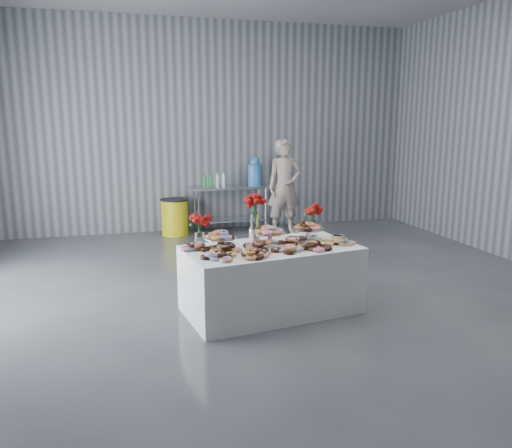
% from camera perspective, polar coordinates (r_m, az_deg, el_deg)
% --- Properties ---
extents(ground, '(9.00, 9.00, 0.00)m').
position_cam_1_polar(ground, '(5.91, 3.45, -9.38)').
color(ground, '#383B40').
rests_on(ground, ground).
extents(room_walls, '(8.04, 9.04, 4.02)m').
position_cam_1_polar(room_walls, '(5.52, 0.74, 17.05)').
color(room_walls, gray).
rests_on(room_walls, ground).
extents(display_table, '(2.03, 1.28, 0.75)m').
position_cam_1_polar(display_table, '(5.66, 1.74, -6.31)').
color(display_table, white).
rests_on(display_table, ground).
extents(prep_table, '(1.50, 0.60, 0.90)m').
position_cam_1_polar(prep_table, '(9.65, -2.99, 2.73)').
color(prep_table, silver).
rests_on(prep_table, ground).
extents(donut_mounds, '(1.91, 1.06, 0.09)m').
position_cam_1_polar(donut_mounds, '(5.50, 1.92, -2.30)').
color(donut_mounds, '#C98E49').
rests_on(donut_mounds, display_table).
extents(cake_stand_left, '(0.36, 0.36, 0.17)m').
position_cam_1_polar(cake_stand_left, '(5.45, -4.13, -1.43)').
color(cake_stand_left, silver).
rests_on(cake_stand_left, display_table).
extents(cake_stand_mid, '(0.36, 0.36, 0.17)m').
position_cam_1_polar(cake_stand_mid, '(5.68, 1.57, -0.87)').
color(cake_stand_mid, silver).
rests_on(cake_stand_mid, display_table).
extents(cake_stand_right, '(0.36, 0.36, 0.17)m').
position_cam_1_polar(cake_stand_right, '(5.90, 5.95, -0.43)').
color(cake_stand_right, silver).
rests_on(cake_stand_right, display_table).
extents(danish_pile, '(0.48, 0.48, 0.11)m').
position_cam_1_polar(danish_pile, '(5.78, 9.14, -1.66)').
color(danish_pile, silver).
rests_on(danish_pile, display_table).
extents(bouquet_left, '(0.26, 0.26, 0.42)m').
position_cam_1_polar(bouquet_left, '(5.45, -6.50, 0.21)').
color(bouquet_left, white).
rests_on(bouquet_left, display_table).
extents(bouquet_right, '(0.26, 0.26, 0.42)m').
position_cam_1_polar(bouquet_right, '(6.07, 6.51, 1.40)').
color(bouquet_right, white).
rests_on(bouquet_right, display_table).
extents(bouquet_center, '(0.26, 0.26, 0.57)m').
position_cam_1_polar(bouquet_center, '(5.77, -0.17, 1.76)').
color(bouquet_center, silver).
rests_on(bouquet_center, display_table).
extents(water_jug, '(0.28, 0.28, 0.55)m').
position_cam_1_polar(water_jug, '(9.70, -0.13, 5.95)').
color(water_jug, '#4397E7').
rests_on(water_jug, prep_table).
extents(drink_bottles, '(0.54, 0.08, 0.27)m').
position_cam_1_polar(drink_bottles, '(9.44, -4.80, 5.04)').
color(drink_bottles, '#268C33').
rests_on(drink_bottles, prep_table).
extents(person, '(0.66, 0.44, 1.80)m').
position_cam_1_polar(person, '(9.44, 3.27, 4.25)').
color(person, '#CC8C93').
rests_on(person, ground).
extents(trash_barrel, '(0.53, 0.53, 0.69)m').
position_cam_1_polar(trash_barrel, '(9.53, -9.27, 0.80)').
color(trash_barrel, yellow).
rests_on(trash_barrel, ground).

